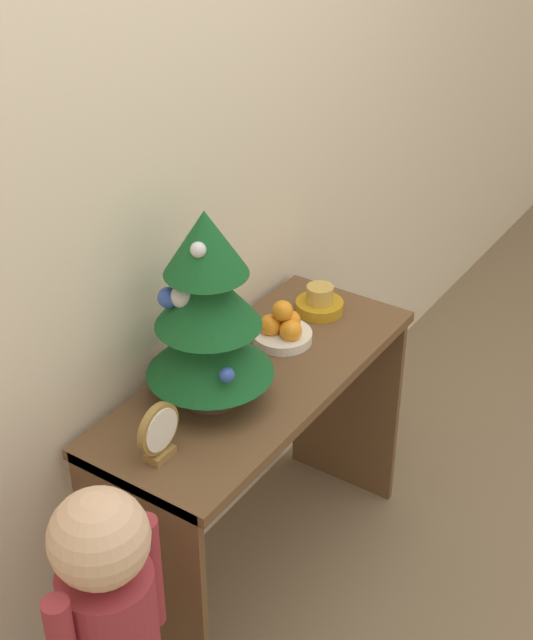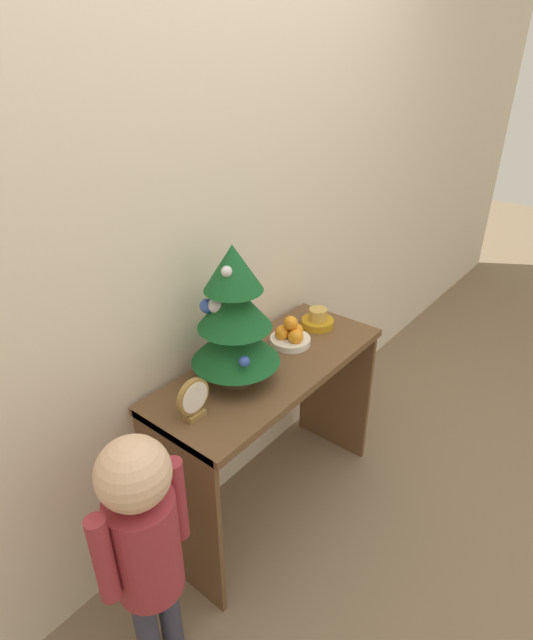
# 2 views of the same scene
# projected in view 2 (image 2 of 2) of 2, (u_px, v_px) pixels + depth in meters

# --- Properties ---
(ground_plane) EXTENTS (12.00, 12.00, 0.00)m
(ground_plane) POSITION_uv_depth(u_px,v_px,m) (308.00, 523.00, 2.13)
(ground_plane) COLOR #7A664C
(back_wall) EXTENTS (7.00, 0.05, 2.50)m
(back_wall) POSITION_uv_depth(u_px,v_px,m) (217.00, 218.00, 1.80)
(back_wall) COLOR beige
(back_wall) RESTS_ON ground_plane
(console_table) EXTENTS (1.02, 0.41, 0.73)m
(console_table) POSITION_uv_depth(u_px,v_px,m) (271.00, 401.00, 1.99)
(console_table) COLOR brown
(console_table) RESTS_ON ground_plane
(mini_tree) EXTENTS (0.32, 0.32, 0.51)m
(mini_tree) POSITION_uv_depth(u_px,v_px,m) (234.00, 318.00, 1.70)
(mini_tree) COLOR #4C3828
(mini_tree) RESTS_ON console_table
(fruit_bowl) EXTENTS (0.17, 0.17, 0.13)m
(fruit_bowl) POSITION_uv_depth(u_px,v_px,m) (291.00, 335.00, 2.02)
(fruit_bowl) COLOR silver
(fruit_bowl) RESTS_ON console_table
(singing_bowl) EXTENTS (0.14, 0.14, 0.08)m
(singing_bowl) POSITION_uv_depth(u_px,v_px,m) (318.00, 320.00, 2.16)
(singing_bowl) COLOR #B78419
(singing_bowl) RESTS_ON console_table
(desk_clock) EXTENTS (0.12, 0.04, 0.14)m
(desk_clock) POSITION_uv_depth(u_px,v_px,m) (193.00, 399.00, 1.59)
(desk_clock) COLOR olive
(desk_clock) RESTS_ON console_table
(child_figure) EXTENTS (0.31, 0.20, 0.93)m
(child_figure) POSITION_uv_depth(u_px,v_px,m) (144.00, 536.00, 1.38)
(child_figure) COLOR #38384C
(child_figure) RESTS_ON ground_plane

